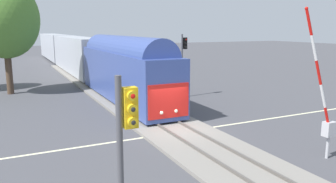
% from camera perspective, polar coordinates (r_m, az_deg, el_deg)
% --- Properties ---
extents(ground_plane, '(220.00, 220.00, 0.00)m').
position_cam_1_polar(ground_plane, '(20.13, 1.60, -6.96)').
color(ground_plane, '#47474C').
extents(road_centre_stripe, '(44.00, 0.20, 0.01)m').
position_cam_1_polar(road_centre_stripe, '(20.13, 1.60, -6.95)').
color(road_centre_stripe, beige).
rests_on(road_centre_stripe, ground).
extents(railway_track, '(4.40, 80.00, 0.32)m').
position_cam_1_polar(railway_track, '(20.10, 1.60, -6.70)').
color(railway_track, gray).
rests_on(railway_track, ground).
extents(commuter_train, '(3.04, 61.09, 5.16)m').
position_cam_1_polar(commuter_train, '(47.72, -15.19, 6.27)').
color(commuter_train, '#384C93').
rests_on(commuter_train, railway_track).
extents(crossing_gate_near, '(2.64, 0.40, 6.97)m').
position_cam_1_polar(crossing_gate_near, '(17.21, 25.30, -3.56)').
color(crossing_gate_near, '#B7B7BC').
rests_on(crossing_gate_near, ground).
extents(traffic_signal_near_left, '(0.53, 0.38, 5.02)m').
position_cam_1_polar(traffic_signal_near_left, '(8.33, -7.18, -8.54)').
color(traffic_signal_near_left, '#4C4C51').
rests_on(traffic_signal_near_left, ground).
extents(traffic_signal_far_side, '(0.53, 0.38, 5.60)m').
position_cam_1_polar(traffic_signal_far_side, '(29.67, 2.63, 6.13)').
color(traffic_signal_far_side, '#4C4C51').
rests_on(traffic_signal_far_side, ground).
extents(oak_behind_train, '(6.13, 6.13, 10.52)m').
position_cam_1_polar(oak_behind_train, '(34.52, -25.96, 10.96)').
color(oak_behind_train, '#4C3828').
rests_on(oak_behind_train, ground).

